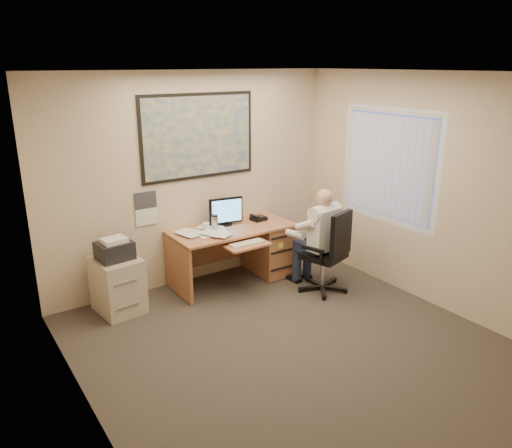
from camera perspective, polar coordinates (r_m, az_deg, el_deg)
room_shell at (r=4.61m, az=5.72°, el=-0.19°), size 4.00×4.50×2.70m
desk at (r=6.72m, az=-0.46°, el=-2.35°), size 1.60×0.97×1.11m
world_map at (r=6.36m, az=-6.57°, el=9.92°), size 1.56×0.03×1.06m
wall_calendar at (r=6.23m, az=-12.45°, el=1.73°), size 0.28×0.01×0.42m
window_blinds at (r=6.46m, az=14.86°, el=6.41°), size 0.06×1.40×1.30m
filing_cabinet at (r=6.01m, az=-15.57°, el=-6.20°), size 0.53×0.61×0.91m
office_chair at (r=6.35m, az=7.87°, el=-5.05°), size 0.80×0.80×1.07m
person at (r=6.29m, az=7.63°, el=-1.88°), size 0.61×0.82×1.32m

